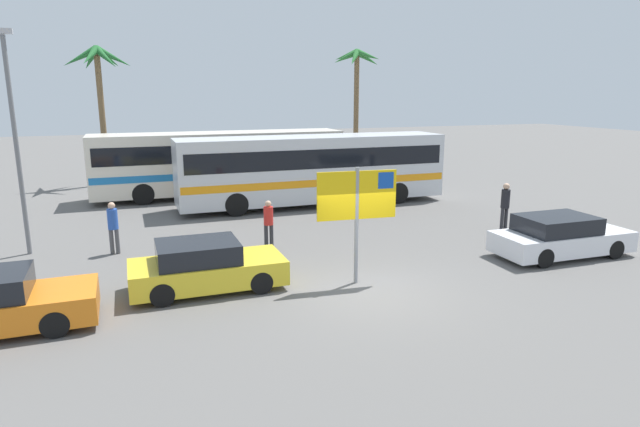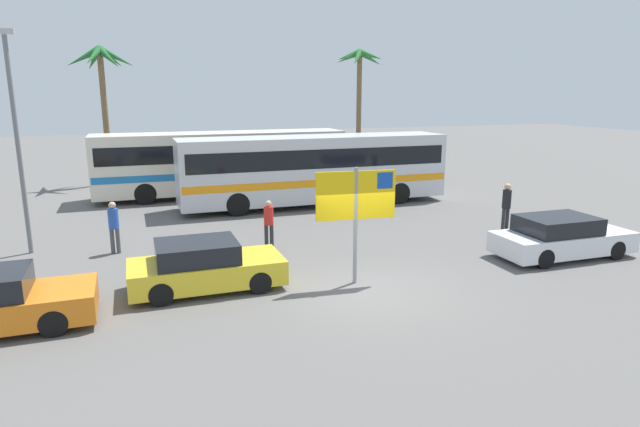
% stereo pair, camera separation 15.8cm
% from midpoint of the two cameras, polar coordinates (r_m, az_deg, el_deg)
% --- Properties ---
extents(ground, '(120.00, 120.00, 0.00)m').
position_cam_midpoint_polar(ground, '(14.19, 5.62, -8.36)').
color(ground, '#605E5B').
extents(bus_front_coach, '(12.32, 2.49, 3.17)m').
position_cam_midpoint_polar(bus_front_coach, '(24.55, -0.40, 5.04)').
color(bus_front_coach, silver).
rests_on(bus_front_coach, ground).
extents(bus_rear_coach, '(12.32, 2.49, 3.17)m').
position_cam_midpoint_polar(bus_rear_coach, '(27.33, -10.23, 5.63)').
color(bus_rear_coach, silver).
rests_on(bus_rear_coach, ground).
extents(ferry_sign, '(2.20, 0.25, 3.20)m').
position_cam_midpoint_polar(ferry_sign, '(14.20, 4.36, 1.47)').
color(ferry_sign, gray).
rests_on(ferry_sign, ground).
extents(car_white, '(4.44, 1.84, 1.32)m').
position_cam_midpoint_polar(car_white, '(18.55, 24.60, -2.32)').
color(car_white, silver).
rests_on(car_white, ground).
extents(car_yellow, '(4.00, 1.80, 1.32)m').
position_cam_midpoint_polar(car_yellow, '(14.43, -11.97, -5.54)').
color(car_yellow, yellow).
rests_on(car_yellow, ground).
extents(pedestrian_near_sign, '(0.32, 0.32, 1.82)m').
position_cam_midpoint_polar(pedestrian_near_sign, '(21.08, 19.52, 1.06)').
color(pedestrian_near_sign, '#2D2D33').
rests_on(pedestrian_near_sign, ground).
extents(pedestrian_crossing_lot, '(0.32, 0.32, 1.70)m').
position_cam_midpoint_polar(pedestrian_crossing_lot, '(18.36, -20.97, -0.97)').
color(pedestrian_crossing_lot, '#4C4C51').
rests_on(pedestrian_crossing_lot, ground).
extents(pedestrian_by_bus, '(0.32, 0.32, 1.60)m').
position_cam_midpoint_polar(pedestrian_by_bus, '(17.93, -5.26, -0.69)').
color(pedestrian_by_bus, '#2D2D33').
rests_on(pedestrian_by_bus, ground).
extents(lamp_post_left_side, '(0.56, 0.20, 6.97)m').
position_cam_midpoint_polar(lamp_post_left_side, '(19.15, -29.48, 7.29)').
color(lamp_post_left_side, slate).
rests_on(lamp_post_left_side, ground).
extents(palm_tree_seaside, '(3.64, 3.46, 7.58)m').
position_cam_midpoint_polar(palm_tree_seaside, '(32.22, -22.11, 13.68)').
color(palm_tree_seaside, brown).
rests_on(palm_tree_seaside, ground).
extents(palm_tree_inland, '(3.09, 2.87, 7.79)m').
position_cam_midpoint_polar(palm_tree_inland, '(34.90, 4.33, 14.62)').
color(palm_tree_inland, brown).
rests_on(palm_tree_inland, ground).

